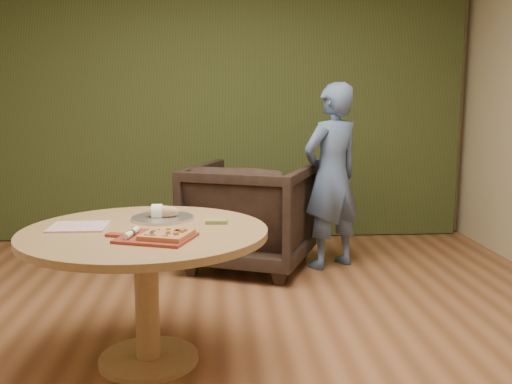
{
  "coord_description": "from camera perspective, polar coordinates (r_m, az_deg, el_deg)",
  "views": [
    {
      "loc": [
        -0.1,
        -2.94,
        1.44
      ],
      "look_at": [
        0.12,
        0.25,
        0.91
      ],
      "focal_mm": 40.0,
      "sensor_mm": 36.0,
      "label": 1
    }
  ],
  "objects": [
    {
      "name": "room_shell",
      "position": [
        2.94,
        -1.98,
        8.6
      ],
      "size": [
        5.04,
        6.04,
        2.84
      ],
      "color": "#975F3C",
      "rests_on": "ground"
    },
    {
      "name": "curtain",
      "position": [
        5.84,
        -2.92,
        9.02
      ],
      "size": [
        4.8,
        0.14,
        2.78
      ],
      "primitive_type": "cube",
      "color": "#2D3819",
      "rests_on": "ground"
    },
    {
      "name": "pedestal_table",
      "position": [
        3.13,
        -10.99,
        -6.18
      ],
      "size": [
        1.31,
        1.31,
        0.75
      ],
      "rotation": [
        0.0,
        0.0,
        -0.18
      ],
      "color": "tan",
      "rests_on": "ground"
    },
    {
      "name": "pizza_paddle",
      "position": [
        2.87,
        -10.16,
        -4.53
      ],
      "size": [
        0.47,
        0.38,
        0.01
      ],
      "rotation": [
        0.0,
        0.0,
        -0.34
      ],
      "color": "maroon",
      "rests_on": "pedestal_table"
    },
    {
      "name": "flatbread_pizza",
      "position": [
        2.84,
        -8.87,
        -4.22
      ],
      "size": [
        0.28,
        0.28,
        0.04
      ],
      "rotation": [
        0.0,
        0.0,
        -0.34
      ],
      "color": "#BF7F4A",
      "rests_on": "pizza_paddle"
    },
    {
      "name": "cutlery_roll",
      "position": [
        2.9,
        -12.35,
        -4.01
      ],
      "size": [
        0.06,
        0.2,
        0.03
      ],
      "rotation": [
        0.0,
        0.0,
        -0.19
      ],
      "color": "white",
      "rests_on": "pizza_paddle"
    },
    {
      "name": "newspaper",
      "position": [
        3.22,
        -17.29,
        -3.33
      ],
      "size": [
        0.3,
        0.25,
        0.01
      ],
      "primitive_type": "cube",
      "rotation": [
        0.0,
        0.0,
        -0.01
      ],
      "color": "white",
      "rests_on": "pedestal_table"
    },
    {
      "name": "serving_tray",
      "position": [
        3.32,
        -9.32,
        -2.58
      ],
      "size": [
        0.36,
        0.36,
        0.02
      ],
      "color": "silver",
      "rests_on": "pedestal_table"
    },
    {
      "name": "bread_roll",
      "position": [
        3.32,
        -9.49,
        -1.97
      ],
      "size": [
        0.19,
        0.09,
        0.09
      ],
      "color": "tan",
      "rests_on": "serving_tray"
    },
    {
      "name": "green_packet",
      "position": [
        3.2,
        -3.94,
        -2.91
      ],
      "size": [
        0.13,
        0.11,
        0.02
      ],
      "primitive_type": "cube",
      "rotation": [
        0.0,
        0.0,
        -0.06
      ],
      "color": "#5E652D",
      "rests_on": "pedestal_table"
    },
    {
      "name": "armchair",
      "position": [
        4.84,
        -0.58,
        -1.83
      ],
      "size": [
        1.23,
        1.2,
        0.99
      ],
      "primitive_type": "imported",
      "rotation": [
        0.0,
        0.0,
        2.76
      ],
      "color": "black",
      "rests_on": "ground"
    },
    {
      "name": "person_standing",
      "position": [
        4.85,
        7.58,
        1.54
      ],
      "size": [
        0.68,
        0.61,
        1.57
      ],
      "primitive_type": "imported",
      "rotation": [
        0.0,
        0.0,
        3.67
      ],
      "color": "#4C6695",
      "rests_on": "ground"
    }
  ]
}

